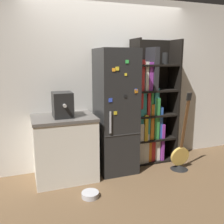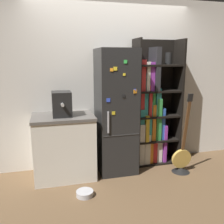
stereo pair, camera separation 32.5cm
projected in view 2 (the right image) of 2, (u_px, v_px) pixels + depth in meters
The scene contains 8 objects.
ground_plane at pixel (118, 173), 3.74m from camera, with size 16.00×16.00×0.00m, color brown.
wall_back at pixel (110, 84), 3.92m from camera, with size 8.00×0.05×2.60m.
refrigerator at pixel (116, 112), 3.70m from camera, with size 0.55×0.61×1.83m.
bookshelf at pixel (151, 112), 4.00m from camera, with size 0.74×0.37×1.98m.
kitchen_counter at pixel (64, 146), 3.58m from camera, with size 0.86×0.65×0.91m.
espresso_machine at pixel (62, 104), 3.42m from camera, with size 0.26×0.36×0.34m.
guitar at pixel (181, 161), 3.75m from camera, with size 0.30×0.29×1.21m.
pet_bowl at pixel (85, 193), 3.12m from camera, with size 0.22×0.22×0.07m.
Camera 2 is at (-0.98, -3.33, 1.68)m, focal length 40.00 mm.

